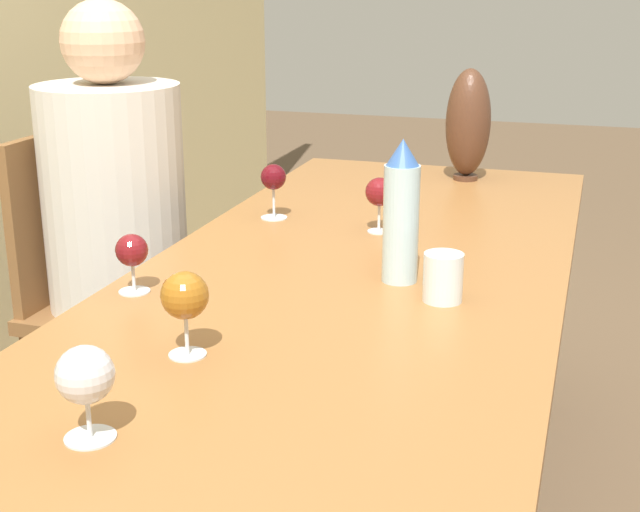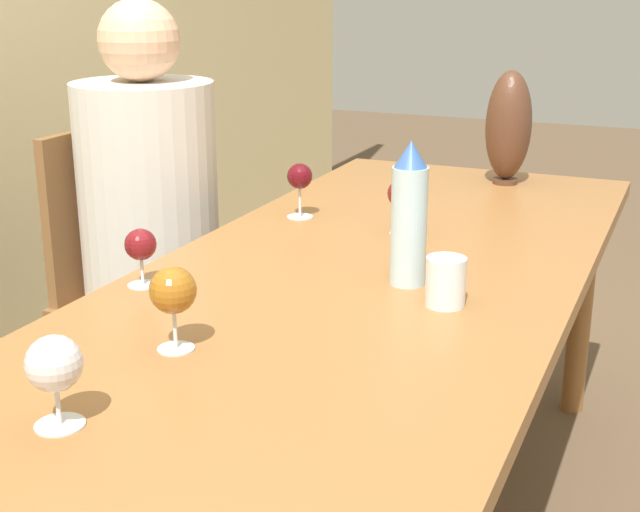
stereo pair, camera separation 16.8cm
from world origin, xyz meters
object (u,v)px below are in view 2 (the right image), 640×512
object	(u,v)px
wine_glass_3	(54,365)
chair_far	(132,280)
water_bottle	(409,216)
water_tumbler	(446,282)
person_far	(154,223)
wine_glass_2	(173,292)
wine_glass_4	(141,246)
wine_glass_1	(300,178)
wine_glass_0	(402,195)
vase	(509,126)

from	to	relation	value
wine_glass_3	chair_far	size ratio (longest dim) A/B	0.15
water_bottle	water_tumbler	world-z (taller)	water_bottle
water_bottle	person_far	xyz separation A→B (m)	(0.37, 0.86, -0.20)
water_tumbler	chair_far	world-z (taller)	chair_far
wine_glass_2	water_tumbler	bearing A→B (deg)	-43.07
water_tumbler	chair_far	bearing A→B (deg)	66.40
water_tumbler	wine_glass_4	xyz separation A→B (m)	(-0.14, 0.60, 0.04)
wine_glass_1	wine_glass_2	world-z (taller)	wine_glass_2
wine_glass_0	wine_glass_3	size ratio (longest dim) A/B	1.00
wine_glass_0	person_far	size ratio (longest dim) A/B	0.11
vase	wine_glass_0	xyz separation A→B (m)	(-0.65, 0.12, -0.08)
vase	wine_glass_1	size ratio (longest dim) A/B	2.37
water_bottle	wine_glass_0	world-z (taller)	water_bottle
water_tumbler	vase	bearing A→B (deg)	6.21
water_tumbler	wine_glass_2	world-z (taller)	wine_glass_2
chair_far	water_bottle	bearing A→B (deg)	-111.30
wine_glass_0	water_bottle	bearing A→B (deg)	-159.45
wine_glass_0	chair_far	bearing A→B (deg)	87.94
wine_glass_3	wine_glass_0	bearing A→B (deg)	-6.84
wine_glass_3	chair_far	distance (m)	1.37
vase	wine_glass_3	bearing A→B (deg)	171.92
wine_glass_4	chair_far	xyz separation A→B (m)	(0.60, 0.46, -0.33)
wine_glass_2	wine_glass_4	bearing A→B (deg)	43.39
wine_glass_3	wine_glass_2	bearing A→B (deg)	-1.22
water_bottle	person_far	world-z (taller)	person_far
vase	wine_glass_0	distance (m)	0.66
water_tumbler	vase	size ratio (longest dim) A/B	0.28
wine_glass_4	chair_far	size ratio (longest dim) A/B	0.13
wine_glass_1	person_far	size ratio (longest dim) A/B	0.11
wine_glass_2	person_far	bearing A→B (deg)	35.71
wine_glass_3	wine_glass_4	world-z (taller)	wine_glass_3
wine_glass_1	chair_far	world-z (taller)	chair_far
water_bottle	vase	bearing A→B (deg)	0.69
vase	wine_glass_2	world-z (taller)	vase
water_bottle	wine_glass_4	size ratio (longest dim) A/B	2.47
water_tumbler	wine_glass_0	bearing A→B (deg)	28.38
vase	wine_glass_3	world-z (taller)	vase
water_bottle	water_tumbler	size ratio (longest dim) A/B	3.09
wine_glass_0	wine_glass_4	size ratio (longest dim) A/B	1.13
wine_glass_3	person_far	bearing A→B (deg)	27.84
vase	person_far	bearing A→B (deg)	125.90
water_tumbler	wine_glass_3	world-z (taller)	wine_glass_3
wine_glass_1	wine_glass_2	bearing A→B (deg)	-169.22
wine_glass_2	wine_glass_4	distance (m)	0.34
wine_glass_3	water_bottle	bearing A→B (deg)	-18.74
water_tumbler	water_bottle	bearing A→B (deg)	49.30
water_bottle	wine_glass_3	distance (m)	0.81
wine_glass_2	wine_glass_4	world-z (taller)	wine_glass_2
wine_glass_1	wine_glass_2	size ratio (longest dim) A/B	0.97
wine_glass_4	wine_glass_1	bearing A→B (deg)	-6.68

